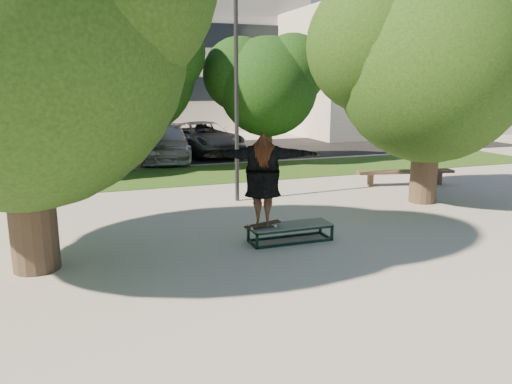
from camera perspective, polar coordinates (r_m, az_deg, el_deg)
name	(u,v)px	position (r m, az deg, el deg)	size (l,w,h in m)	color
ground	(267,260)	(9.85, 1.31, -7.74)	(120.00, 120.00, 0.00)	gray
grass_strip	(201,175)	(18.94, -6.35, 2.00)	(30.00, 4.00, 0.02)	#254614
asphalt_strip	(149,154)	(25.07, -12.15, 4.31)	(40.00, 8.00, 0.01)	black
tree_left	(7,20)	(9.81, -26.53, 17.19)	(6.96, 5.95, 7.12)	#38281E
tree_right	(428,57)	(14.96, 19.03, 14.41)	(6.24, 5.33, 6.51)	#38281E
bg_tree_mid	(131,67)	(20.83, -14.10, 13.72)	(5.76, 4.92, 6.24)	#38281E
bg_tree_right	(266,81)	(21.64, 1.15, 12.62)	(5.04, 4.31, 5.43)	#38281E
lamppost	(236,92)	(14.30, -2.25, 11.40)	(0.25, 0.15, 6.11)	#2D2D30
office_building	(85,19)	(40.88, -18.96, 18.18)	(30.00, 14.12, 16.00)	beige
side_building	(392,74)	(37.34, 15.28, 12.85)	(15.00, 10.00, 8.00)	beige
grind_box	(290,233)	(10.94, 3.94, -4.66)	(1.80, 0.60, 0.38)	black
skater_rig	(263,179)	(10.40, 0.76, 1.44)	(2.45, 1.39, 2.01)	white
bench	(405,173)	(17.56, 16.70, 2.11)	(3.33, 1.16, 0.51)	brown
car_silver_a	(71,140)	(25.25, -20.37, 5.61)	(1.80, 4.48, 1.53)	silver
car_dark	(115,138)	(25.12, -15.80, 5.92)	(1.65, 4.74, 1.56)	black
car_grey	(204,138)	(24.40, -6.02, 6.14)	(2.59, 5.62, 1.56)	#5A595E
car_silver_b	(167,143)	(22.83, -10.17, 5.52)	(2.11, 5.18, 1.50)	#9E9FA3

